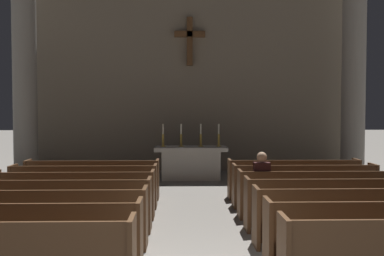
{
  "coord_description": "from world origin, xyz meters",
  "views": [
    {
      "loc": [
        -0.31,
        -5.11,
        2.18
      ],
      "look_at": [
        0.0,
        7.32,
        1.63
      ],
      "focal_mm": 42.31,
      "sensor_mm": 36.0,
      "label": 1
    }
  ],
  "objects_px": {
    "pew_left_row_3": "(45,218)",
    "column_left_third": "(25,63)",
    "column_right_third": "(354,64)",
    "pew_left_row_6": "(84,186)",
    "pew_right_row_6": "(304,185)",
    "candlestick_inner_left": "(181,139)",
    "pew_right_row_2": "(381,233)",
    "candlestick_inner_right": "(201,139)",
    "pew_right_row_4": "(333,204)",
    "pew_right_row_3": "(354,216)",
    "lone_worshipper": "(261,183)",
    "candlestick_outer_right": "(219,139)",
    "pew_right_row_5": "(317,194)",
    "pew_left_row_7": "(93,179)",
    "pew_left_row_5": "(74,195)",
    "candlestick_outer_left": "(163,139)",
    "pew_left_row_2": "(24,236)",
    "pew_left_row_4": "(61,205)",
    "altar": "(191,162)",
    "pew_right_row_7": "(293,179)"
  },
  "relations": [
    {
      "from": "pew_left_row_3",
      "to": "column_left_third",
      "type": "relative_size",
      "value": 0.43
    },
    {
      "from": "column_right_third",
      "to": "pew_left_row_6",
      "type": "bearing_deg",
      "value": -150.61
    },
    {
      "from": "pew_right_row_6",
      "to": "candlestick_inner_left",
      "type": "bearing_deg",
      "value": 124.67
    },
    {
      "from": "pew_left_row_3",
      "to": "pew_right_row_2",
      "type": "xyz_separation_m",
      "value": [
        4.82,
        -0.95,
        0.0
      ]
    },
    {
      "from": "pew_right_row_2",
      "to": "column_left_third",
      "type": "xyz_separation_m",
      "value": [
        -7.51,
        8.04,
        3.1
      ]
    },
    {
      "from": "column_left_third",
      "to": "candlestick_inner_right",
      "type": "xyz_separation_m",
      "value": [
        5.4,
        -0.31,
        -2.34
      ]
    },
    {
      "from": "pew_right_row_4",
      "to": "column_left_third",
      "type": "xyz_separation_m",
      "value": [
        -7.51,
        6.13,
        3.1
      ]
    },
    {
      "from": "pew_right_row_3",
      "to": "column_left_third",
      "type": "bearing_deg",
      "value": 136.68
    },
    {
      "from": "column_right_third",
      "to": "lone_worshipper",
      "type": "relative_size",
      "value": 5.54
    },
    {
      "from": "pew_right_row_2",
      "to": "candlestick_outer_right",
      "type": "xyz_separation_m",
      "value": [
        -1.56,
        7.73,
        0.75
      ]
    },
    {
      "from": "pew_right_row_5",
      "to": "pew_left_row_7",
      "type": "bearing_deg",
      "value": 158.47
    },
    {
      "from": "pew_left_row_5",
      "to": "candlestick_outer_left",
      "type": "distance_m",
      "value": 5.17
    },
    {
      "from": "pew_left_row_3",
      "to": "column_right_third",
      "type": "xyz_separation_m",
      "value": [
        7.51,
        7.08,
        3.1
      ]
    },
    {
      "from": "pew_left_row_6",
      "to": "pew_left_row_7",
      "type": "bearing_deg",
      "value": 90.0
    },
    {
      "from": "lone_worshipper",
      "to": "column_left_third",
      "type": "bearing_deg",
      "value": 141.16
    },
    {
      "from": "pew_left_row_6",
      "to": "candlestick_outer_right",
      "type": "xyz_separation_m",
      "value": [
        3.26,
        3.92,
        0.75
      ]
    },
    {
      "from": "pew_left_row_6",
      "to": "candlestick_outer_right",
      "type": "bearing_deg",
      "value": 50.24
    },
    {
      "from": "pew_left_row_2",
      "to": "pew_left_row_3",
      "type": "xyz_separation_m",
      "value": [
        0.0,
        0.95,
        0.0
      ]
    },
    {
      "from": "pew_left_row_6",
      "to": "pew_right_row_2",
      "type": "height_order",
      "value": "same"
    },
    {
      "from": "pew_left_row_5",
      "to": "candlestick_inner_right",
      "type": "distance_m",
      "value": 5.63
    },
    {
      "from": "pew_right_row_3",
      "to": "pew_left_row_3",
      "type": "bearing_deg",
      "value": 180.0
    },
    {
      "from": "pew_left_row_3",
      "to": "candlestick_outer_right",
      "type": "distance_m",
      "value": 7.56
    },
    {
      "from": "candlestick_outer_right",
      "to": "candlestick_inner_right",
      "type": "bearing_deg",
      "value": 180.0
    },
    {
      "from": "pew_right_row_4",
      "to": "candlestick_outer_right",
      "type": "distance_m",
      "value": 6.08
    },
    {
      "from": "pew_left_row_4",
      "to": "lone_worshipper",
      "type": "relative_size",
      "value": 2.38
    },
    {
      "from": "pew_right_row_5",
      "to": "lone_worshipper",
      "type": "distance_m",
      "value": 1.14
    },
    {
      "from": "pew_left_row_5",
      "to": "pew_right_row_2",
      "type": "relative_size",
      "value": 1.0
    },
    {
      "from": "candlestick_outer_right",
      "to": "lone_worshipper",
      "type": "distance_m",
      "value": 4.88
    },
    {
      "from": "pew_right_row_6",
      "to": "altar",
      "type": "relative_size",
      "value": 1.43
    },
    {
      "from": "pew_left_row_7",
      "to": "pew_right_row_4",
      "type": "bearing_deg",
      "value": -30.62
    },
    {
      "from": "pew_left_row_2",
      "to": "candlestick_inner_right",
      "type": "height_order",
      "value": "candlestick_inner_right"
    },
    {
      "from": "candlestick_outer_left",
      "to": "pew_left_row_2",
      "type": "bearing_deg",
      "value": -101.42
    },
    {
      "from": "pew_left_row_2",
      "to": "pew_left_row_3",
      "type": "relative_size",
      "value": 1.0
    },
    {
      "from": "pew_left_row_7",
      "to": "pew_right_row_2",
      "type": "height_order",
      "value": "same"
    },
    {
      "from": "pew_left_row_4",
      "to": "column_left_third",
      "type": "height_order",
      "value": "column_left_third"
    },
    {
      "from": "pew_left_row_3",
      "to": "candlestick_outer_right",
      "type": "bearing_deg",
      "value": 64.3
    },
    {
      "from": "altar",
      "to": "pew_left_row_4",
      "type": "bearing_deg",
      "value": -112.49
    },
    {
      "from": "pew_right_row_6",
      "to": "pew_left_row_6",
      "type": "bearing_deg",
      "value": 180.0
    },
    {
      "from": "pew_right_row_3",
      "to": "pew_right_row_7",
      "type": "relative_size",
      "value": 1.0
    },
    {
      "from": "pew_left_row_6",
      "to": "candlestick_inner_right",
      "type": "xyz_separation_m",
      "value": [
        2.71,
        3.92,
        0.75
      ]
    },
    {
      "from": "candlestick_outer_right",
      "to": "lone_worshipper",
      "type": "bearing_deg",
      "value": -84.81
    },
    {
      "from": "pew_right_row_5",
      "to": "pew_left_row_3",
      "type": "bearing_deg",
      "value": -158.47
    },
    {
      "from": "pew_right_row_5",
      "to": "candlestick_outer_right",
      "type": "xyz_separation_m",
      "value": [
        -1.56,
        4.87,
        0.75
      ]
    },
    {
      "from": "pew_right_row_3",
      "to": "candlestick_outer_left",
      "type": "relative_size",
      "value": 4.56
    },
    {
      "from": "pew_left_row_6",
      "to": "candlestick_inner_right",
      "type": "bearing_deg",
      "value": 55.33
    },
    {
      "from": "candlestick_inner_left",
      "to": "candlestick_inner_right",
      "type": "xyz_separation_m",
      "value": [
        0.6,
        0.0,
        0.0
      ]
    },
    {
      "from": "candlestick_inner_left",
      "to": "pew_left_row_2",
      "type": "bearing_deg",
      "value": -105.28
    },
    {
      "from": "pew_right_row_2",
      "to": "pew_right_row_7",
      "type": "height_order",
      "value": "same"
    },
    {
      "from": "pew_right_row_3",
      "to": "candlestick_inner_right",
      "type": "distance_m",
      "value": 7.14
    },
    {
      "from": "pew_left_row_3",
      "to": "candlestick_outer_left",
      "type": "height_order",
      "value": "candlestick_outer_left"
    }
  ]
}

